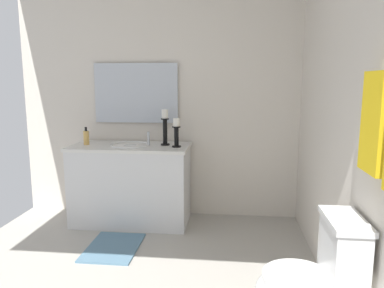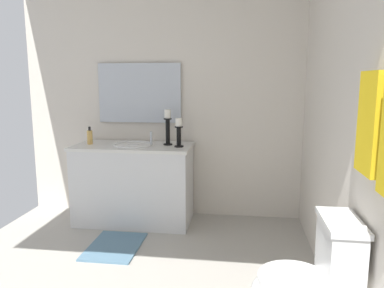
{
  "view_description": "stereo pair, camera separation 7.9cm",
  "coord_description": "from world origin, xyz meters",
  "px_view_note": "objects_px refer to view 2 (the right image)",
  "views": [
    {
      "loc": [
        2.59,
        0.77,
        1.44
      ],
      "look_at": [
        -0.14,
        0.48,
        0.97
      ],
      "focal_mm": 34.38,
      "sensor_mm": 36.0,
      "label": 1
    },
    {
      "loc": [
        2.58,
        0.85,
        1.44
      ],
      "look_at": [
        -0.14,
        0.48,
        0.97
      ],
      "focal_mm": 34.38,
      "sensor_mm": 36.0,
      "label": 2
    }
  ],
  "objects_px": {
    "vanity_cabinet": "(134,183)",
    "mirror": "(139,93)",
    "toilet": "(307,286)",
    "bath_mat": "(115,246)",
    "candle_holder_tall": "(179,132)",
    "towel_near_vanity": "(369,123)",
    "sink_basin": "(133,149)",
    "candle_holder_short": "(168,126)",
    "soap_bottle": "(90,137)"
  },
  "relations": [
    {
      "from": "vanity_cabinet",
      "to": "mirror",
      "type": "bearing_deg",
      "value": 179.99
    },
    {
      "from": "vanity_cabinet",
      "to": "toilet",
      "type": "distance_m",
      "value": 2.22
    },
    {
      "from": "mirror",
      "to": "toilet",
      "type": "xyz_separation_m",
      "value": [
        1.96,
        1.45,
        -0.96
      ]
    },
    {
      "from": "mirror",
      "to": "bath_mat",
      "type": "relative_size",
      "value": 1.49
    },
    {
      "from": "candle_holder_tall",
      "to": "towel_near_vanity",
      "type": "xyz_separation_m",
      "value": [
        1.75,
        1.18,
        0.3
      ]
    },
    {
      "from": "sink_basin",
      "to": "mirror",
      "type": "bearing_deg",
      "value": -179.8
    },
    {
      "from": "candle_holder_tall",
      "to": "candle_holder_short",
      "type": "relative_size",
      "value": 0.79
    },
    {
      "from": "vanity_cabinet",
      "to": "towel_near_vanity",
      "type": "bearing_deg",
      "value": 42.57
    },
    {
      "from": "sink_basin",
      "to": "toilet",
      "type": "xyz_separation_m",
      "value": [
        1.68,
        1.45,
        -0.4
      ]
    },
    {
      "from": "sink_basin",
      "to": "soap_bottle",
      "type": "height_order",
      "value": "soap_bottle"
    },
    {
      "from": "vanity_cabinet",
      "to": "sink_basin",
      "type": "relative_size",
      "value": 2.98
    },
    {
      "from": "toilet",
      "to": "bath_mat",
      "type": "distance_m",
      "value": 1.83
    },
    {
      "from": "soap_bottle",
      "to": "towel_near_vanity",
      "type": "relative_size",
      "value": 0.38
    },
    {
      "from": "bath_mat",
      "to": "soap_bottle",
      "type": "bearing_deg",
      "value": -143.75
    },
    {
      "from": "bath_mat",
      "to": "sink_basin",
      "type": "bearing_deg",
      "value": 179.91
    },
    {
      "from": "vanity_cabinet",
      "to": "sink_basin",
      "type": "xyz_separation_m",
      "value": [
        0.0,
        0.0,
        0.37
      ]
    },
    {
      "from": "vanity_cabinet",
      "to": "candle_holder_short",
      "type": "relative_size",
      "value": 3.36
    },
    {
      "from": "candle_holder_tall",
      "to": "towel_near_vanity",
      "type": "height_order",
      "value": "towel_near_vanity"
    },
    {
      "from": "soap_bottle",
      "to": "bath_mat",
      "type": "height_order",
      "value": "soap_bottle"
    },
    {
      "from": "soap_bottle",
      "to": "toilet",
      "type": "xyz_separation_m",
      "value": [
        1.67,
        1.9,
        -0.52
      ]
    },
    {
      "from": "sink_basin",
      "to": "soap_bottle",
      "type": "xyz_separation_m",
      "value": [
        0.01,
        -0.45,
        0.11
      ]
    },
    {
      "from": "soap_bottle",
      "to": "bath_mat",
      "type": "distance_m",
      "value": 1.16
    },
    {
      "from": "sink_basin",
      "to": "bath_mat",
      "type": "height_order",
      "value": "sink_basin"
    },
    {
      "from": "candle_holder_tall",
      "to": "mirror",
      "type": "bearing_deg",
      "value": -124.44
    },
    {
      "from": "vanity_cabinet",
      "to": "mirror",
      "type": "relative_size",
      "value": 1.34
    },
    {
      "from": "sink_basin",
      "to": "candle_holder_tall",
      "type": "relative_size",
      "value": 1.43
    },
    {
      "from": "candle_holder_short",
      "to": "toilet",
      "type": "bearing_deg",
      "value": 32.38
    },
    {
      "from": "vanity_cabinet",
      "to": "candle_holder_short",
      "type": "height_order",
      "value": "candle_holder_short"
    },
    {
      "from": "sink_basin",
      "to": "towel_near_vanity",
      "type": "xyz_separation_m",
      "value": [
        1.8,
        1.66,
        0.48
      ]
    },
    {
      "from": "candle_holder_tall",
      "to": "toilet",
      "type": "bearing_deg",
      "value": 30.73
    },
    {
      "from": "mirror",
      "to": "candle_holder_short",
      "type": "relative_size",
      "value": 2.5
    },
    {
      "from": "candle_holder_tall",
      "to": "bath_mat",
      "type": "relative_size",
      "value": 0.47
    },
    {
      "from": "soap_bottle",
      "to": "bath_mat",
      "type": "xyz_separation_m",
      "value": [
        0.62,
        0.45,
        -0.88
      ]
    },
    {
      "from": "candle_holder_short",
      "to": "sink_basin",
      "type": "bearing_deg",
      "value": -81.11
    },
    {
      "from": "sink_basin",
      "to": "toilet",
      "type": "distance_m",
      "value": 2.26
    },
    {
      "from": "toilet",
      "to": "soap_bottle",
      "type": "bearing_deg",
      "value": -131.34
    },
    {
      "from": "mirror",
      "to": "bath_mat",
      "type": "bearing_deg",
      "value": 0.0
    },
    {
      "from": "candle_holder_short",
      "to": "bath_mat",
      "type": "distance_m",
      "value": 1.25
    },
    {
      "from": "sink_basin",
      "to": "toilet",
      "type": "relative_size",
      "value": 0.54
    },
    {
      "from": "candle_holder_short",
      "to": "towel_near_vanity",
      "type": "distance_m",
      "value": 2.29
    },
    {
      "from": "sink_basin",
      "to": "soap_bottle",
      "type": "relative_size",
      "value": 2.23
    },
    {
      "from": "candle_holder_tall",
      "to": "candle_holder_short",
      "type": "height_order",
      "value": "candle_holder_short"
    },
    {
      "from": "sink_basin",
      "to": "mirror",
      "type": "distance_m",
      "value": 0.62
    },
    {
      "from": "toilet",
      "to": "bath_mat",
      "type": "height_order",
      "value": "toilet"
    },
    {
      "from": "candle_holder_tall",
      "to": "soap_bottle",
      "type": "height_order",
      "value": "candle_holder_tall"
    },
    {
      "from": "towel_near_vanity",
      "to": "vanity_cabinet",
      "type": "bearing_deg",
      "value": -137.43
    },
    {
      "from": "candle_holder_short",
      "to": "soap_bottle",
      "type": "distance_m",
      "value": 0.81
    },
    {
      "from": "towel_near_vanity",
      "to": "candle_holder_short",
      "type": "bearing_deg",
      "value": -144.88
    },
    {
      "from": "sink_basin",
      "to": "candle_holder_short",
      "type": "xyz_separation_m",
      "value": [
        -0.05,
        0.35,
        0.23
      ]
    },
    {
      "from": "candle_holder_short",
      "to": "towel_near_vanity",
      "type": "relative_size",
      "value": 0.76
    }
  ]
}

